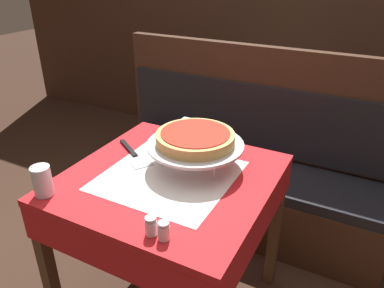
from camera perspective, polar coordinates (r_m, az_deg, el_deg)
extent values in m
cube|color=red|center=(1.57, -3.48, -5.28)|extent=(0.83, 0.83, 0.03)
cube|color=white|center=(1.56, -3.49, -4.78)|extent=(0.51, 0.51, 0.00)
cube|color=red|center=(1.62, -3.39, -7.96)|extent=(0.83, 0.83, 0.15)
cube|color=#4C331E|center=(1.79, -20.90, -18.17)|extent=(0.05, 0.05, 0.74)
cube|color=#4C331E|center=(2.22, -6.64, -6.60)|extent=(0.05, 0.05, 0.74)
cube|color=#4C331E|center=(1.97, 12.55, -12.16)|extent=(0.05, 0.05, 0.74)
cube|color=#1E6B33|center=(2.93, 11.44, 9.93)|extent=(0.62, 0.62, 0.03)
cube|color=white|center=(2.92, 11.47, 10.23)|extent=(0.38, 0.38, 0.00)
cube|color=#1E6B33|center=(2.96, 11.27, 8.10)|extent=(0.61, 0.61, 0.17)
cube|color=#4C331E|center=(2.91, 3.99, 2.10)|extent=(0.05, 0.05, 0.75)
cube|color=#4C331E|center=(2.76, 14.43, -0.17)|extent=(0.05, 0.05, 0.75)
cube|color=#4C331E|center=(3.38, 7.80, 5.53)|extent=(0.05, 0.05, 0.75)
cube|color=#4C331E|center=(3.25, 16.87, 3.72)|extent=(0.05, 0.05, 0.75)
cube|color=#3D2316|center=(2.46, 7.01, -7.99)|extent=(1.76, 0.47, 0.38)
cube|color=black|center=(2.34, 7.31, -3.55)|extent=(1.72, 0.46, 0.06)
cube|color=#3D2316|center=(2.36, 9.64, 6.50)|extent=(1.76, 0.06, 0.68)
cube|color=black|center=(2.36, 9.12, 3.88)|extent=(1.69, 0.02, 0.43)
cube|color=#3D2319|center=(3.24, 15.82, 19.04)|extent=(6.00, 0.04, 2.40)
cylinder|color=#ADADB2|center=(1.71, 2.64, 0.10)|extent=(0.01, 0.01, 0.09)
cylinder|color=#ADADB2|center=(1.60, -4.51, -1.99)|extent=(0.01, 0.01, 0.09)
cylinder|color=#ADADB2|center=(1.50, 3.40, -4.06)|extent=(0.01, 0.01, 0.09)
cylinder|color=#ADADB2|center=(1.58, 0.50, -0.50)|extent=(0.28, 0.28, 0.01)
cylinder|color=silver|center=(1.58, 0.51, -0.31)|extent=(0.40, 0.40, 0.01)
cylinder|color=silver|center=(1.58, 0.51, -0.05)|extent=(0.41, 0.41, 0.01)
cylinder|color=tan|center=(1.56, 0.51, 0.88)|extent=(0.33, 0.33, 0.05)
cylinder|color=#A82314|center=(1.55, 0.51, 1.68)|extent=(0.29, 0.29, 0.01)
cube|color=#BCBCC1|center=(1.67, -7.88, -2.74)|extent=(0.14, 0.13, 0.00)
cube|color=black|center=(1.78, -9.64, -0.60)|extent=(0.17, 0.12, 0.01)
cylinder|color=silver|center=(1.52, -21.86, -5.24)|extent=(0.07, 0.07, 0.12)
cylinder|color=silver|center=(1.25, -6.26, -12.56)|extent=(0.04, 0.04, 0.05)
cylinder|color=#B7B7BC|center=(1.23, -6.34, -11.35)|extent=(0.04, 0.04, 0.01)
cylinder|color=silver|center=(1.23, -4.32, -13.29)|extent=(0.04, 0.04, 0.05)
cylinder|color=#B7B7BC|center=(1.21, -4.38, -12.12)|extent=(0.04, 0.04, 0.01)
cube|color=#B2B2B7|center=(1.87, -0.17, 2.40)|extent=(0.10, 0.05, 0.09)
cube|color=black|center=(2.98, 10.65, 10.95)|extent=(0.12, 0.12, 0.03)
cylinder|color=black|center=(2.96, 10.80, 12.68)|extent=(0.01, 0.01, 0.16)
cylinder|color=gold|center=(3.00, 10.99, 12.49)|extent=(0.04, 0.04, 0.12)
cylinder|color=red|center=(2.96, 10.08, 12.36)|extent=(0.04, 0.04, 0.12)
cylinder|color=#99194C|center=(2.94, 11.26, 12.18)|extent=(0.04, 0.04, 0.12)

